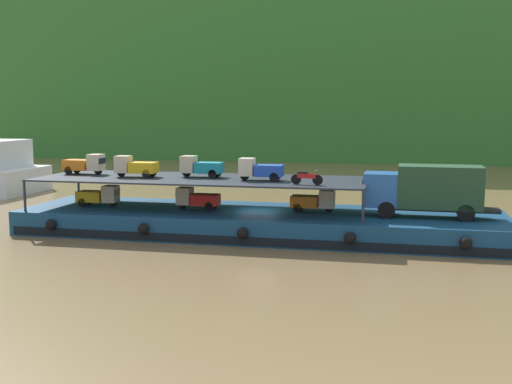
# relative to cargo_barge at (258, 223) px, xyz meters

# --- Properties ---
(ground_plane) EXTENTS (400.00, 400.00, 0.00)m
(ground_plane) POSITION_rel_cargo_barge_xyz_m (-0.00, 0.03, -0.75)
(ground_plane) COLOR brown
(hillside_far_bank) EXTENTS (120.97, 32.09, 35.86)m
(hillside_far_bank) POSITION_rel_cargo_barge_xyz_m (-0.00, 69.46, 19.45)
(hillside_far_bank) COLOR #33702D
(hillside_far_bank) RESTS_ON ground
(cargo_barge) EXTENTS (30.41, 8.31, 1.50)m
(cargo_barge) POSITION_rel_cargo_barge_xyz_m (0.00, 0.00, 0.00)
(cargo_barge) COLOR navy
(cargo_barge) RESTS_ON ground
(covered_lorry) EXTENTS (7.90, 2.44, 3.10)m
(covered_lorry) POSITION_rel_cargo_barge_xyz_m (10.22, -0.08, 2.44)
(covered_lorry) COLOR #285BA3
(covered_lorry) RESTS_ON cargo_barge
(cargo_rack) EXTENTS (21.21, 6.97, 2.00)m
(cargo_rack) POSITION_rel_cargo_barge_xyz_m (-3.80, 0.03, 2.69)
(cargo_rack) COLOR #232833
(cargo_rack) RESTS_ON cargo_barge
(mini_truck_lower_stern) EXTENTS (2.78, 1.26, 1.38)m
(mini_truck_lower_stern) POSITION_rel_cargo_barge_xyz_m (-10.82, -0.28, 1.44)
(mini_truck_lower_stern) COLOR gold
(mini_truck_lower_stern) RESTS_ON cargo_barge
(mini_truck_lower_aft) EXTENTS (2.77, 1.24, 1.38)m
(mini_truck_lower_aft) POSITION_rel_cargo_barge_xyz_m (-4.00, -0.13, 1.44)
(mini_truck_lower_aft) COLOR red
(mini_truck_lower_aft) RESTS_ON cargo_barge
(mini_truck_lower_mid) EXTENTS (2.78, 1.26, 1.38)m
(mini_truck_lower_mid) POSITION_rel_cargo_barge_xyz_m (3.46, 0.54, 1.44)
(mini_truck_lower_mid) COLOR orange
(mini_truck_lower_mid) RESTS_ON cargo_barge
(mini_truck_upper_stern) EXTENTS (2.78, 1.27, 1.38)m
(mini_truck_upper_stern) POSITION_rel_cargo_barge_xyz_m (-12.25, 0.65, 3.44)
(mini_truck_upper_stern) COLOR orange
(mini_truck_upper_stern) RESTS_ON cargo_rack
(mini_truck_upper_mid) EXTENTS (2.76, 1.24, 1.38)m
(mini_truck_upper_mid) POSITION_rel_cargo_barge_xyz_m (-8.13, -0.33, 3.44)
(mini_truck_upper_mid) COLOR gold
(mini_truck_upper_mid) RESTS_ON cargo_rack
(mini_truck_upper_fore) EXTENTS (2.76, 1.24, 1.38)m
(mini_truck_upper_fore) POSITION_rel_cargo_barge_xyz_m (-3.95, 0.56, 3.44)
(mini_truck_upper_fore) COLOR teal
(mini_truck_upper_fore) RESTS_ON cargo_rack
(mini_truck_upper_bow) EXTENTS (2.76, 1.23, 1.38)m
(mini_truck_upper_bow) POSITION_rel_cargo_barge_xyz_m (0.23, -0.48, 3.44)
(mini_truck_upper_bow) COLOR #1E47B7
(mini_truck_upper_bow) RESTS_ON cargo_rack
(motorcycle_upper_port) EXTENTS (1.90, 0.55, 0.87)m
(motorcycle_upper_port) POSITION_rel_cargo_barge_xyz_m (3.35, -2.06, 3.18)
(motorcycle_upper_port) COLOR black
(motorcycle_upper_port) RESTS_ON cargo_rack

